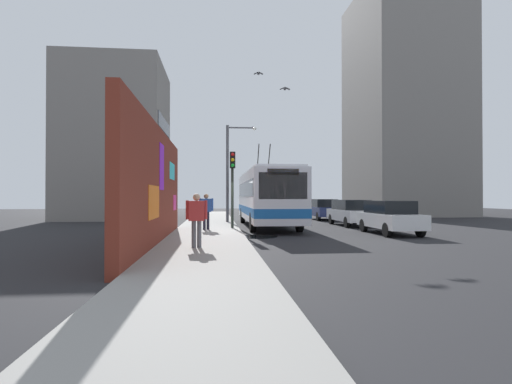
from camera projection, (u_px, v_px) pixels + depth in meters
name	position (u px, v px, depth m)	size (l,w,h in m)	color
ground_plane	(240.00, 233.00, 19.51)	(80.00, 80.00, 0.00)	#232326
sidewalk_slab	(208.00, 232.00, 19.35)	(48.00, 3.20, 0.15)	gray
graffiti_wall	(157.00, 187.00, 14.59)	(12.72, 0.32, 4.26)	maroon
building_far_left	(116.00, 142.00, 32.25)	(8.28, 7.62, 12.32)	gray
building_far_right	(403.00, 104.00, 38.85)	(10.58, 8.95, 21.57)	gray
city_bus	(267.00, 196.00, 23.54)	(11.47, 2.64, 5.04)	silver
parked_car_white	(390.00, 217.00, 18.87)	(4.21, 1.74, 1.58)	white
parked_car_silver	(351.00, 212.00, 24.27)	(4.64, 1.77, 1.58)	#B7B7BC
parked_car_navy	(323.00, 209.00, 30.48)	(4.26, 1.77, 1.58)	navy
pedestrian_near_wall	(197.00, 216.00, 12.76)	(0.23, 0.69, 1.72)	#595960
pedestrian_midblock	(206.00, 208.00, 19.67)	(0.24, 0.70, 1.76)	#1E1E2D
traffic_light	(232.00, 176.00, 20.53)	(0.49, 0.28, 3.95)	#2D382D
street_lamp	(231.00, 166.00, 25.80)	(0.44, 1.99, 6.25)	#4C4C51
flying_pigeons	(271.00, 81.00, 22.57)	(2.32, 1.77, 1.57)	#47474C
curbside_puddle	(257.00, 237.00, 17.64)	(1.85, 1.85, 0.00)	black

